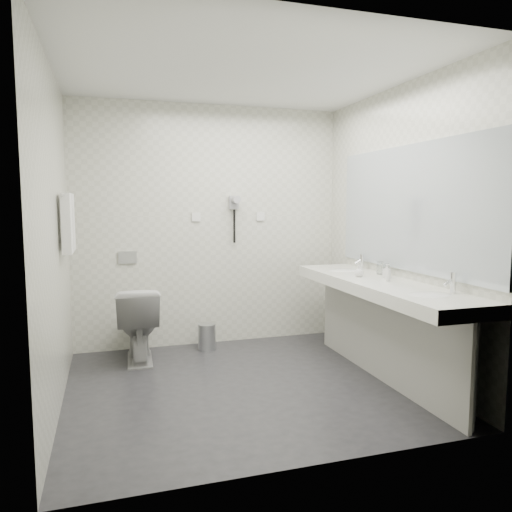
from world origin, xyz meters
name	(u,v)px	position (x,y,z in m)	size (l,w,h in m)	color
floor	(244,385)	(0.00, 0.00, 0.00)	(2.80, 2.80, 0.00)	#242428
ceiling	(243,71)	(0.00, 0.00, 2.50)	(2.80, 2.80, 0.00)	silver
wall_back	(210,226)	(0.00, 1.30, 1.25)	(2.80, 2.80, 0.00)	beige
wall_front	(308,248)	(0.00, -1.30, 1.25)	(2.80, 2.80, 0.00)	beige
wall_left	(54,237)	(-1.40, 0.00, 1.25)	(2.60, 2.60, 0.00)	beige
wall_right	(397,231)	(1.40, 0.00, 1.25)	(2.60, 2.60, 0.00)	beige
vanity_counter	(380,286)	(1.12, -0.20, 0.80)	(0.55, 2.20, 0.10)	silver
vanity_panel	(381,336)	(1.15, -0.20, 0.38)	(0.03, 2.15, 0.75)	#9C9C94
vanity_post_near	(473,377)	(1.18, -1.24, 0.38)	(0.06, 0.06, 0.75)	silver
vanity_post_far	(330,310)	(1.18, 0.84, 0.38)	(0.06, 0.06, 0.75)	silver
mirror	(409,208)	(1.39, -0.20, 1.45)	(0.02, 2.20, 1.05)	#B2BCC6
basin_near	(430,296)	(1.12, -0.85, 0.83)	(0.40, 0.31, 0.05)	silver
basin_far	(344,272)	(1.12, 0.45, 0.83)	(0.40, 0.31, 0.05)	silver
faucet_near	(453,283)	(1.32, -0.85, 0.92)	(0.04, 0.04, 0.15)	silver
faucet_far	(362,262)	(1.32, 0.45, 0.92)	(0.04, 0.04, 0.15)	silver
soap_bottle_a	(387,271)	(1.25, -0.10, 0.91)	(0.05, 0.05, 0.12)	beige
soap_bottle_b	(359,271)	(1.06, 0.04, 0.90)	(0.08, 0.08, 0.10)	beige
soap_bottle_c	(388,275)	(1.17, -0.25, 0.90)	(0.04, 0.04, 0.11)	beige
glass_left	(386,270)	(1.31, 0.01, 0.90)	(0.06, 0.06, 0.11)	silver
glass_right	(380,268)	(1.32, 0.13, 0.91)	(0.06, 0.06, 0.11)	silver
toilet	(138,323)	(-0.78, 0.92, 0.36)	(0.40, 0.70, 0.71)	silver
flush_plate	(128,257)	(-0.85, 1.29, 0.95)	(0.18, 0.02, 0.12)	#B2B5BA
pedal_bin	(207,338)	(-0.10, 1.05, 0.13)	(0.18, 0.18, 0.25)	#B2B5BA
bin_lid	(207,325)	(-0.10, 1.05, 0.26)	(0.18, 0.18, 0.01)	#B2B5BA
towel_rail	(66,196)	(-1.35, 0.55, 1.55)	(0.02, 0.02, 0.62)	silver
towel_near	(67,224)	(-1.34, 0.41, 1.33)	(0.07, 0.24, 0.48)	white
towel_far	(70,222)	(-1.34, 0.69, 1.33)	(0.07, 0.24, 0.48)	white
dryer_cradle	(234,202)	(0.25, 1.27, 1.50)	(0.10, 0.04, 0.14)	#999A9F
dryer_barrel	(236,199)	(0.25, 1.20, 1.53)	(0.08, 0.08, 0.14)	#999A9F
dryer_cord	(234,226)	(0.25, 1.26, 1.25)	(0.02, 0.02, 0.35)	black
switch_plate_a	(196,217)	(-0.15, 1.29, 1.35)	(0.09, 0.02, 0.09)	silver
switch_plate_b	(260,216)	(0.55, 1.29, 1.35)	(0.09, 0.02, 0.09)	silver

